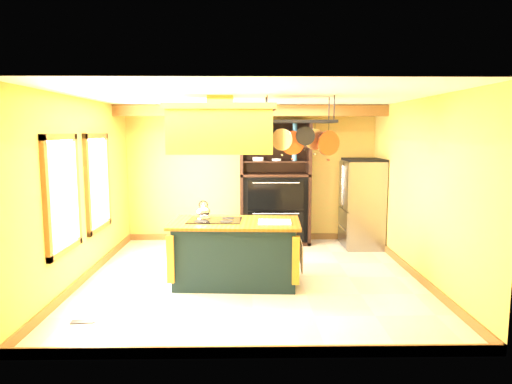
{
  "coord_description": "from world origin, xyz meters",
  "views": [
    {
      "loc": [
        -0.04,
        -6.71,
        2.2
      ],
      "look_at": [
        0.07,
        0.3,
        1.28
      ],
      "focal_mm": 32.0,
      "sensor_mm": 36.0,
      "label": 1
    }
  ],
  "objects_px": {
    "range_hood": "(221,128)",
    "refrigerator": "(362,205)",
    "hutch": "(275,197)",
    "kitchen_island": "(236,252)",
    "pot_rack": "(300,131)"
  },
  "relations": [
    {
      "from": "kitchen_island",
      "to": "range_hood",
      "type": "relative_size",
      "value": 1.25
    },
    {
      "from": "pot_rack",
      "to": "hutch",
      "type": "xyz_separation_m",
      "value": [
        -0.2,
        2.48,
        -1.3
      ]
    },
    {
      "from": "refrigerator",
      "to": "hutch",
      "type": "relative_size",
      "value": 0.68
    },
    {
      "from": "range_hood",
      "to": "hutch",
      "type": "height_order",
      "value": "range_hood"
    },
    {
      "from": "hutch",
      "to": "range_hood",
      "type": "bearing_deg",
      "value": -110.16
    },
    {
      "from": "kitchen_island",
      "to": "pot_rack",
      "type": "xyz_separation_m",
      "value": [
        0.92,
        -0.0,
        1.75
      ]
    },
    {
      "from": "kitchen_island",
      "to": "refrigerator",
      "type": "height_order",
      "value": "refrigerator"
    },
    {
      "from": "kitchen_island",
      "to": "hutch",
      "type": "distance_m",
      "value": 2.62
    },
    {
      "from": "kitchen_island",
      "to": "pot_rack",
      "type": "relative_size",
      "value": 1.7
    },
    {
      "from": "range_hood",
      "to": "refrigerator",
      "type": "xyz_separation_m",
      "value": [
        2.56,
        2.12,
        -1.45
      ]
    },
    {
      "from": "range_hood",
      "to": "kitchen_island",
      "type": "bearing_deg",
      "value": 0.24
    },
    {
      "from": "refrigerator",
      "to": "hutch",
      "type": "xyz_separation_m",
      "value": [
        -1.65,
        0.36,
        0.12
      ]
    },
    {
      "from": "refrigerator",
      "to": "kitchen_island",
      "type": "bearing_deg",
      "value": -138.07
    },
    {
      "from": "kitchen_island",
      "to": "hutch",
      "type": "height_order",
      "value": "hutch"
    },
    {
      "from": "refrigerator",
      "to": "hutch",
      "type": "height_order",
      "value": "hutch"
    }
  ]
}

